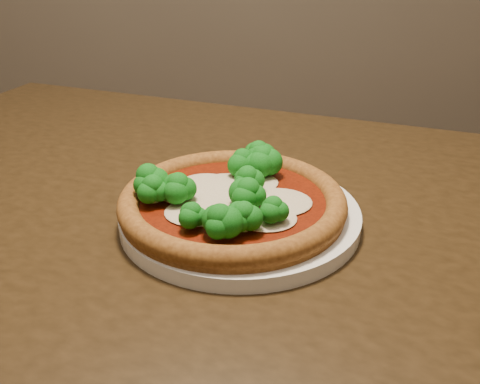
{
  "coord_description": "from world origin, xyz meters",
  "views": [
    {
      "loc": [
        0.1,
        -0.67,
        1.07
      ],
      "look_at": [
        0.08,
        -0.11,
        0.79
      ],
      "focal_mm": 40.0,
      "sensor_mm": 36.0,
      "label": 1
    }
  ],
  "objects": [
    {
      "name": "dining_table",
      "position": [
        0.04,
        -0.07,
        0.65
      ],
      "size": [
        1.44,
        1.18,
        0.75
      ],
      "rotation": [
        0.0,
        0.0,
        -0.33
      ],
      "color": "black",
      "rests_on": "floor"
    },
    {
      "name": "plate",
      "position": [
        0.08,
        -0.11,
        0.76
      ],
      "size": [
        0.29,
        0.29,
        0.02
      ],
      "primitive_type": "cylinder",
      "color": "white",
      "rests_on": "dining_table"
    },
    {
      "name": "pizza",
      "position": [
        0.07,
        -0.11,
        0.79
      ],
      "size": [
        0.27,
        0.27,
        0.06
      ],
      "rotation": [
        0.0,
        0.0,
        -0.4
      ],
      "color": "brown",
      "rests_on": "plate"
    }
  ]
}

